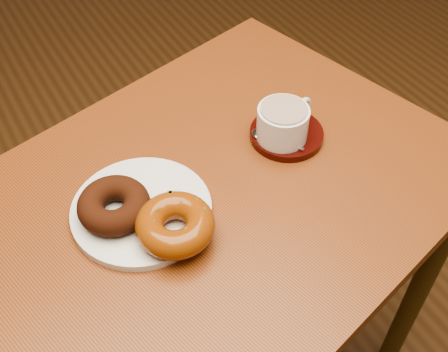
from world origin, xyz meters
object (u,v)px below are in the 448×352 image
cafe_table (215,235)px  donut_plate (142,210)px  coffee_cup (283,122)px  saucer (286,134)px

cafe_table → donut_plate: size_ratio=4.39×
coffee_cup → cafe_table: bearing=178.7°
donut_plate → coffee_cup: bearing=4.8°
donut_plate → saucer: size_ratio=1.69×
cafe_table → coffee_cup: 0.25m
saucer → coffee_cup: 0.04m
saucer → coffee_cup: bearing=-161.0°
saucer → coffee_cup: size_ratio=1.11×
cafe_table → saucer: bearing=-0.6°
donut_plate → coffee_cup: coffee_cup is taller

